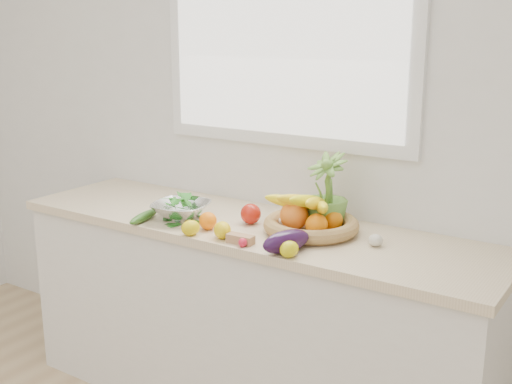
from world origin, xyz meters
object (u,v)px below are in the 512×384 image
Objects in this scene: eggplant at (286,241)px; colander_with_spinach at (181,206)px; apple at (251,214)px; cucumber at (144,217)px; potted_herb at (326,192)px; fruit_basket at (310,220)px.

colander_with_spinach reaches higher than eggplant.
apple is 0.41× the size of cucumber.
eggplant is 0.37m from potted_herb.
apple is 0.31m from colander_with_spinach.
colander_with_spinach reaches higher than cucumber.
colander_with_spinach is at bearing 38.71° from cucumber.
colander_with_spinach is (-0.59, -0.24, -0.10)m from potted_herb.
fruit_basket is (0.28, 0.03, 0.01)m from apple.
apple is 0.39m from eggplant.
fruit_basket is at bearing 20.54° from cucumber.
eggplant is at bearing -9.88° from colander_with_spinach.
colander_with_spinach is (-0.57, -0.16, 0.01)m from fruit_basket.
potted_herb is at bearing 20.99° from apple.
potted_herb reaches higher than fruit_basket.
eggplant is 0.27m from fruit_basket.
apple is 0.20× the size of fruit_basket.
eggplant is 0.49× the size of fruit_basket.
apple is at bearing 28.56° from cucumber.
fruit_basket is at bearing 15.53° from colander_with_spinach.
apple is at bearing -173.17° from fruit_basket.
potted_herb reaches higher than cucumber.
eggplant is (0.32, -0.23, -0.00)m from apple.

